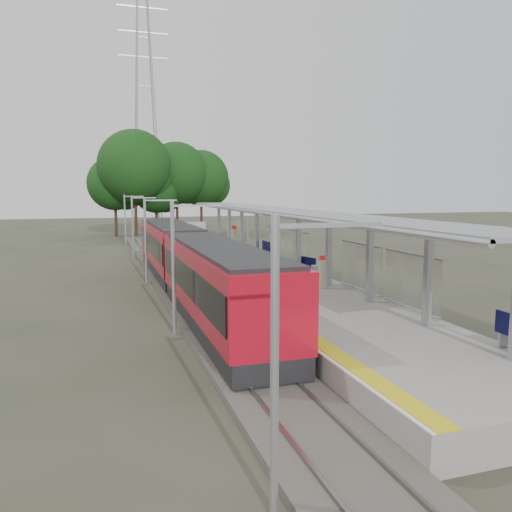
{
  "coord_description": "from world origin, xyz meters",
  "views": [
    {
      "loc": [
        -9.11,
        -12.79,
        5.79
      ],
      "look_at": [
        -1.05,
        12.61,
        2.3
      ],
      "focal_mm": 35.0,
      "sensor_mm": 36.0,
      "label": 1
    }
  ],
  "objects_px": {
    "bench_mid": "(309,265)",
    "bench_far": "(268,249)",
    "info_pillar_near": "(322,274)",
    "info_pillar_far": "(234,240)",
    "train": "(189,260)",
    "litter_bin": "(315,273)"
  },
  "relations": [
    {
      "from": "bench_mid",
      "to": "bench_far",
      "type": "bearing_deg",
      "value": 71.69
    },
    {
      "from": "info_pillar_near",
      "to": "info_pillar_far",
      "type": "xyz_separation_m",
      "value": [
        -0.03,
        16.62,
        0.16
      ]
    },
    {
      "from": "train",
      "to": "bench_mid",
      "type": "relative_size",
      "value": 18.22
    },
    {
      "from": "litter_bin",
      "to": "info_pillar_far",
      "type": "bearing_deg",
      "value": 92.39
    },
    {
      "from": "info_pillar_far",
      "to": "litter_bin",
      "type": "height_order",
      "value": "info_pillar_far"
    },
    {
      "from": "train",
      "to": "info_pillar_far",
      "type": "height_order",
      "value": "train"
    },
    {
      "from": "bench_mid",
      "to": "litter_bin",
      "type": "height_order",
      "value": "bench_mid"
    },
    {
      "from": "train",
      "to": "info_pillar_near",
      "type": "relative_size",
      "value": 16.98
    },
    {
      "from": "info_pillar_far",
      "to": "litter_bin",
      "type": "bearing_deg",
      "value": -87.87
    },
    {
      "from": "info_pillar_near",
      "to": "train",
      "type": "bearing_deg",
      "value": 136.0
    },
    {
      "from": "info_pillar_near",
      "to": "info_pillar_far",
      "type": "height_order",
      "value": "info_pillar_far"
    },
    {
      "from": "train",
      "to": "bench_mid",
      "type": "distance_m",
      "value": 7.0
    },
    {
      "from": "bench_mid",
      "to": "info_pillar_near",
      "type": "distance_m",
      "value": 4.28
    },
    {
      "from": "info_pillar_far",
      "to": "bench_mid",
      "type": "bearing_deg",
      "value": -85.13
    },
    {
      "from": "bench_far",
      "to": "bench_mid",
      "type": "bearing_deg",
      "value": -89.3
    },
    {
      "from": "bench_mid",
      "to": "info_pillar_far",
      "type": "distance_m",
      "value": 12.54
    },
    {
      "from": "bench_mid",
      "to": "info_pillar_far",
      "type": "xyz_separation_m",
      "value": [
        -1.12,
        12.49,
        0.34
      ]
    },
    {
      "from": "bench_far",
      "to": "info_pillar_far",
      "type": "xyz_separation_m",
      "value": [
        -1.23,
        4.79,
        0.24
      ]
    },
    {
      "from": "bench_far",
      "to": "train",
      "type": "bearing_deg",
      "value": -131.73
    },
    {
      "from": "info_pillar_near",
      "to": "bench_mid",
      "type": "bearing_deg",
      "value": 67.24
    },
    {
      "from": "train",
      "to": "bench_far",
      "type": "bearing_deg",
      "value": 46.79
    },
    {
      "from": "bench_far",
      "to": "info_pillar_near",
      "type": "xyz_separation_m",
      "value": [
        -1.2,
        -11.82,
        0.09
      ]
    }
  ]
}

